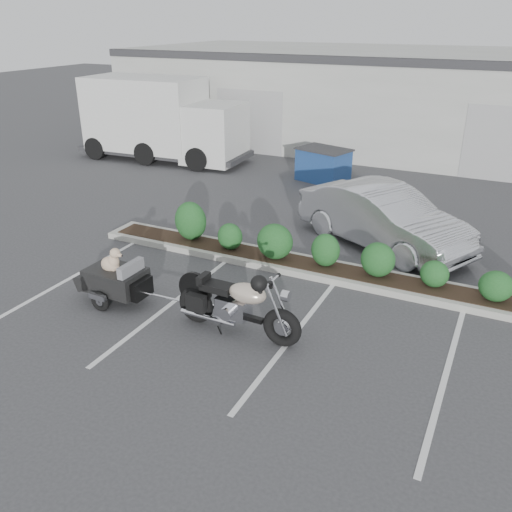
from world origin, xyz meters
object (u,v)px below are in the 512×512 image
at_px(dumpster, 323,165).
at_px(delivery_truck, 162,121).
at_px(pet_trailer, 115,279).
at_px(sedan, 383,217).
at_px(motorcycle, 236,306).

distance_m(dumpster, delivery_truck, 6.93).
bearing_deg(pet_trailer, sedan, 53.16).
xyz_separation_m(motorcycle, pet_trailer, (-2.79, 0.03, -0.07)).
relative_size(pet_trailer, delivery_truck, 0.29).
bearing_deg(motorcycle, dumpster, 102.29).
height_order(sedan, delivery_truck, delivery_truck).
distance_m(sedan, dumpster, 5.98).
bearing_deg(dumpster, motorcycle, -62.50).
height_order(motorcycle, dumpster, motorcycle).
xyz_separation_m(pet_trailer, dumpster, (0.82, 10.23, 0.08)).
bearing_deg(delivery_truck, pet_trailer, -62.78).
bearing_deg(dumpster, pet_trailer, -77.94).
distance_m(motorcycle, dumpster, 10.44).
xyz_separation_m(motorcycle, sedan, (1.37, 5.29, 0.18)).
height_order(pet_trailer, delivery_truck, delivery_truck).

